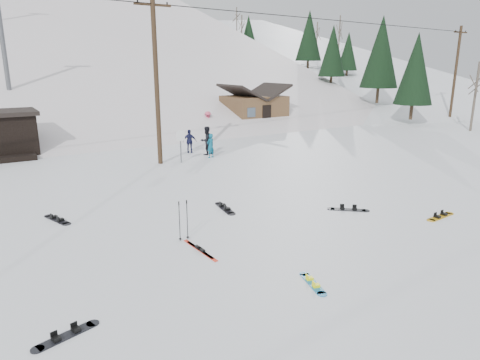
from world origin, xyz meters
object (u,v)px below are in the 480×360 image
hero_skis (200,250)px  hero_snowboard (313,283)px  cabin (254,110)px  utility_pole (156,79)px

hero_skis → hero_snowboard: bearing=-69.0°
hero_snowboard → hero_skis: size_ratio=0.69×
cabin → hero_snowboard: cabin is taller
utility_pole → hero_snowboard: 15.90m
utility_pole → hero_skis: 13.08m
hero_snowboard → utility_pole: bearing=9.0°
cabin → utility_pole: bearing=-142.4°
utility_pole → hero_snowboard: bearing=-97.1°
utility_pole → hero_skis: utility_pole is taller
utility_pole → cabin: size_ratio=1.67×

